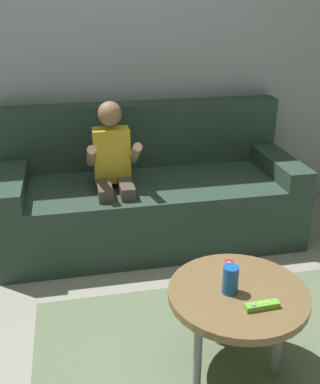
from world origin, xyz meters
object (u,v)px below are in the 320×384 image
Objects in this scene: game_remote_lime_center at (262,306)px; soda_can at (230,280)px; couch at (150,195)px; person_seated_on_couch at (114,171)px; game_remote_red_near_edge at (229,270)px; coffee_table at (237,298)px.

game_remote_lime_center is 0.16m from soda_can.
couch is 1.99× the size of person_seated_on_couch.
couch is 13.71× the size of game_remote_red_near_edge.
game_remote_lime_center is (0.18, -1.48, 0.15)m from couch.
game_remote_red_near_edge is 1.17× the size of soda_can.
couch is 1.37m from soda_can.
soda_can is (0.09, -1.35, 0.20)m from couch.
game_remote_lime_center is 1.16× the size of soda_can.
couch is 13.89× the size of game_remote_lime_center.
game_remote_red_near_edge is (0.01, 0.13, 0.05)m from coffee_table.
person_seated_on_couch is at bearing 108.72° from game_remote_lime_center.
game_remote_lime_center is (0.05, -0.13, 0.05)m from coffee_table.
coffee_table is (0.39, -1.16, -0.17)m from person_seated_on_couch.
game_remote_lime_center is at bearing -71.28° from person_seated_on_couch.
soda_can is (0.35, -1.17, -0.07)m from person_seated_on_couch.
game_remote_red_near_edge is at bearing -83.59° from couch.
soda_can is at bearing -107.69° from game_remote_red_near_edge.
couch is 3.33× the size of coffee_table.
couch is 1.23m from game_remote_red_near_edge.
couch is 1.50m from game_remote_lime_center.
game_remote_lime_center reaches higher than coffee_table.
coffee_table is at bearing 110.17° from game_remote_lime_center.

